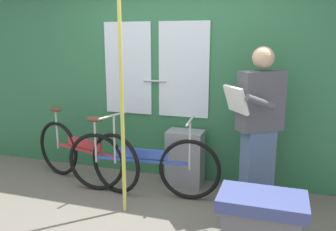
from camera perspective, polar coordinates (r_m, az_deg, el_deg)
The scene contains 8 objects.
ground_plane at distance 3.44m, azimuth -5.84°, elevation -17.29°, with size 6.44×4.10×0.04m, color #666056.
train_door_wall at distance 4.18m, azimuth 0.64°, elevation 5.96°, with size 5.44×0.28×2.32m.
bicycle_near_door at distance 4.25m, azimuth -13.41°, elevation -5.97°, with size 1.58×0.59×0.89m.
bicycle_leaning_behind at distance 3.85m, azimuth -4.46°, elevation -7.75°, with size 1.71×0.44×0.87m.
passenger_reading_newspaper at distance 3.61m, azimuth 14.48°, elevation -1.35°, with size 0.61×0.58×1.61m.
trash_bin_by_wall at distance 4.12m, azimuth 2.81°, elevation -6.87°, with size 0.41×0.28×0.65m, color gray.
handrail_pole at distance 3.30m, azimuth -7.52°, elevation 2.87°, with size 0.04×0.04×2.28m, color #C6C14C.
bench_seat_corner at distance 3.08m, azimuth 14.88°, elevation -15.94°, with size 0.70×0.44×0.45m.
Camera 1 is at (1.24, -2.72, 1.68)m, focal length 37.58 mm.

